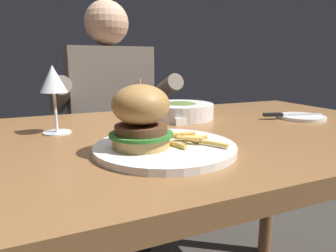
{
  "coord_description": "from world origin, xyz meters",
  "views": [
    {
      "loc": [
        -0.32,
        -0.68,
        0.92
      ],
      "look_at": [
        -0.07,
        -0.12,
        0.78
      ],
      "focal_mm": 32.0,
      "sensor_mm": 36.0,
      "label": 1
    }
  ],
  "objects_px": {
    "table_knife": "(287,115)",
    "soup_bowl": "(181,110)",
    "diner_person": "(111,139)",
    "wine_glass": "(53,83)",
    "bread_plate": "(301,117)",
    "main_plate": "(165,148)",
    "butter_dish": "(185,118)",
    "burger_sandwich": "(141,116)"
  },
  "relations": [
    {
      "from": "soup_bowl",
      "to": "wine_glass",
      "type": "bearing_deg",
      "value": -171.04
    },
    {
      "from": "soup_bowl",
      "to": "diner_person",
      "type": "distance_m",
      "value": 0.55
    },
    {
      "from": "wine_glass",
      "to": "table_knife",
      "type": "height_order",
      "value": "wine_glass"
    },
    {
      "from": "table_knife",
      "to": "butter_dish",
      "type": "distance_m",
      "value": 0.33
    },
    {
      "from": "bread_plate",
      "to": "diner_person",
      "type": "height_order",
      "value": "diner_person"
    },
    {
      "from": "burger_sandwich",
      "to": "bread_plate",
      "type": "relative_size",
      "value": 0.93
    },
    {
      "from": "wine_glass",
      "to": "diner_person",
      "type": "relative_size",
      "value": 0.14
    },
    {
      "from": "table_knife",
      "to": "soup_bowl",
      "type": "distance_m",
      "value": 0.34
    },
    {
      "from": "table_knife",
      "to": "bread_plate",
      "type": "bearing_deg",
      "value": -14.76
    },
    {
      "from": "butter_dish",
      "to": "soup_bowl",
      "type": "bearing_deg",
      "value": 75.69
    },
    {
      "from": "burger_sandwich",
      "to": "soup_bowl",
      "type": "xyz_separation_m",
      "value": [
        0.24,
        0.31,
        -0.05
      ]
    },
    {
      "from": "table_knife",
      "to": "butter_dish",
      "type": "xyz_separation_m",
      "value": [
        -0.32,
        0.08,
        -0.0
      ]
    },
    {
      "from": "diner_person",
      "to": "wine_glass",
      "type": "bearing_deg",
      "value": -115.23
    },
    {
      "from": "soup_bowl",
      "to": "main_plate",
      "type": "bearing_deg",
      "value": -121.11
    },
    {
      "from": "burger_sandwich",
      "to": "diner_person",
      "type": "distance_m",
      "value": 0.85
    },
    {
      "from": "burger_sandwich",
      "to": "soup_bowl",
      "type": "bearing_deg",
      "value": 52.48
    },
    {
      "from": "table_knife",
      "to": "diner_person",
      "type": "bearing_deg",
      "value": 122.76
    },
    {
      "from": "bread_plate",
      "to": "butter_dish",
      "type": "bearing_deg",
      "value": 165.44
    },
    {
      "from": "burger_sandwich",
      "to": "wine_glass",
      "type": "height_order",
      "value": "wine_glass"
    },
    {
      "from": "wine_glass",
      "to": "main_plate",
      "type": "bearing_deg",
      "value": -52.98
    },
    {
      "from": "burger_sandwich",
      "to": "diner_person",
      "type": "height_order",
      "value": "diner_person"
    },
    {
      "from": "butter_dish",
      "to": "soup_bowl",
      "type": "height_order",
      "value": "soup_bowl"
    },
    {
      "from": "butter_dish",
      "to": "wine_glass",
      "type": "bearing_deg",
      "value": 179.44
    },
    {
      "from": "diner_person",
      "to": "soup_bowl",
      "type": "bearing_deg",
      "value": -77.28
    },
    {
      "from": "wine_glass",
      "to": "butter_dish",
      "type": "height_order",
      "value": "wine_glass"
    },
    {
      "from": "burger_sandwich",
      "to": "butter_dish",
      "type": "distance_m",
      "value": 0.34
    },
    {
      "from": "burger_sandwich",
      "to": "table_knife",
      "type": "relative_size",
      "value": 0.7
    },
    {
      "from": "burger_sandwich",
      "to": "bread_plate",
      "type": "distance_m",
      "value": 0.61
    },
    {
      "from": "burger_sandwich",
      "to": "wine_glass",
      "type": "bearing_deg",
      "value": 119.34
    },
    {
      "from": "bread_plate",
      "to": "soup_bowl",
      "type": "distance_m",
      "value": 0.38
    },
    {
      "from": "table_knife",
      "to": "diner_person",
      "type": "distance_m",
      "value": 0.79
    },
    {
      "from": "soup_bowl",
      "to": "diner_person",
      "type": "xyz_separation_m",
      "value": [
        -0.11,
        0.5,
        -0.2
      ]
    },
    {
      "from": "wine_glass",
      "to": "soup_bowl",
      "type": "height_order",
      "value": "wine_glass"
    },
    {
      "from": "burger_sandwich",
      "to": "butter_dish",
      "type": "height_order",
      "value": "burger_sandwich"
    },
    {
      "from": "burger_sandwich",
      "to": "diner_person",
      "type": "relative_size",
      "value": 0.11
    },
    {
      "from": "table_knife",
      "to": "diner_person",
      "type": "height_order",
      "value": "diner_person"
    },
    {
      "from": "burger_sandwich",
      "to": "soup_bowl",
      "type": "distance_m",
      "value": 0.39
    },
    {
      "from": "main_plate",
      "to": "bread_plate",
      "type": "xyz_separation_m",
      "value": [
        0.54,
        0.15,
        -0.0
      ]
    },
    {
      "from": "main_plate",
      "to": "butter_dish",
      "type": "xyz_separation_m",
      "value": [
        0.17,
        0.25,
        0.0
      ]
    },
    {
      "from": "main_plate",
      "to": "soup_bowl",
      "type": "distance_m",
      "value": 0.36
    },
    {
      "from": "bread_plate",
      "to": "table_knife",
      "type": "relative_size",
      "value": 0.76
    },
    {
      "from": "table_knife",
      "to": "soup_bowl",
      "type": "relative_size",
      "value": 0.91
    }
  ]
}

